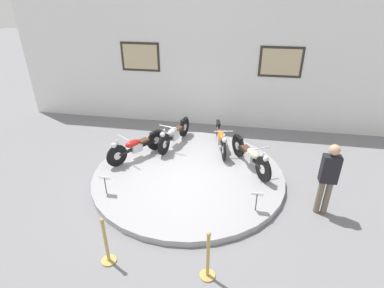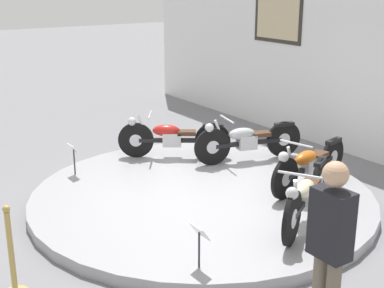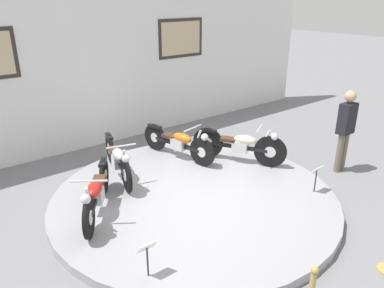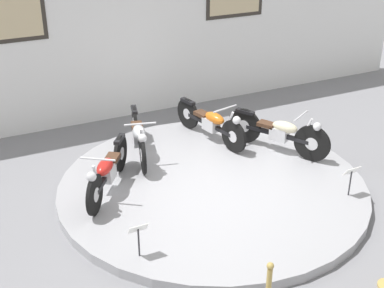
{
  "view_description": "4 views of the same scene",
  "coord_description": "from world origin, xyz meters",
  "px_view_note": "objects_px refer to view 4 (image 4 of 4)",
  "views": [
    {
      "loc": [
        1.3,
        -6.66,
        4.51
      ],
      "look_at": [
        0.08,
        0.13,
        0.93
      ],
      "focal_mm": 28.0,
      "sensor_mm": 36.0,
      "label": 1
    },
    {
      "loc": [
        6.02,
        -4.25,
        3.18
      ],
      "look_at": [
        -0.27,
        0.0,
        0.83
      ],
      "focal_mm": 50.0,
      "sensor_mm": 36.0,
      "label": 2
    },
    {
      "loc": [
        -3.66,
        -4.6,
        3.48
      ],
      "look_at": [
        0.25,
        0.38,
        0.93
      ],
      "focal_mm": 35.0,
      "sensor_mm": 36.0,
      "label": 3
    },
    {
      "loc": [
        -3.6,
        -6.7,
        4.61
      ],
      "look_at": [
        -0.29,
        0.17,
        0.85
      ],
      "focal_mm": 50.0,
      "sensor_mm": 36.0,
      "label": 4
    }
  ],
  "objects_px": {
    "motorcycle_silver": "(139,136)",
    "info_placard_front_left": "(138,233)",
    "motorcycle_red": "(107,170)",
    "info_placard_front_centre": "(351,175)",
    "motorcycle_cream": "(279,132)",
    "motorcycle_orange": "(211,122)"
  },
  "relations": [
    {
      "from": "motorcycle_silver",
      "to": "info_placard_front_centre",
      "type": "bearing_deg",
      "value": -47.61
    },
    {
      "from": "motorcycle_orange",
      "to": "motorcycle_cream",
      "type": "xyz_separation_m",
      "value": [
        0.88,
        -0.96,
        0.02
      ]
    },
    {
      "from": "motorcycle_red",
      "to": "motorcycle_cream",
      "type": "height_order",
      "value": "motorcycle_cream"
    },
    {
      "from": "motorcycle_red",
      "to": "info_placard_front_centre",
      "type": "bearing_deg",
      "value": -27.55
    },
    {
      "from": "motorcycle_silver",
      "to": "info_placard_front_left",
      "type": "relative_size",
      "value": 3.79
    },
    {
      "from": "motorcycle_red",
      "to": "info_placard_front_left",
      "type": "relative_size",
      "value": 3.22
    },
    {
      "from": "info_placard_front_left",
      "to": "info_placard_front_centre",
      "type": "bearing_deg",
      "value": 0.0
    },
    {
      "from": "motorcycle_red",
      "to": "motorcycle_cream",
      "type": "distance_m",
      "value": 3.23
    },
    {
      "from": "motorcycle_red",
      "to": "motorcycle_orange",
      "type": "height_order",
      "value": "motorcycle_red"
    },
    {
      "from": "motorcycle_red",
      "to": "info_placard_front_left",
      "type": "distance_m",
      "value": 1.77
    },
    {
      "from": "info_placard_front_left",
      "to": "info_placard_front_centre",
      "type": "distance_m",
      "value": 3.52
    },
    {
      "from": "motorcycle_orange",
      "to": "motorcycle_cream",
      "type": "bearing_deg",
      "value": -47.43
    },
    {
      "from": "info_placard_front_left",
      "to": "info_placard_front_centre",
      "type": "height_order",
      "value": "same"
    },
    {
      "from": "info_placard_front_left",
      "to": "motorcycle_silver",
      "type": "bearing_deg",
      "value": 69.3
    },
    {
      "from": "motorcycle_cream",
      "to": "info_placard_front_centre",
      "type": "distance_m",
      "value": 1.77
    },
    {
      "from": "motorcycle_silver",
      "to": "motorcycle_cream",
      "type": "distance_m",
      "value": 2.53
    },
    {
      "from": "motorcycle_cream",
      "to": "info_placard_front_left",
      "type": "height_order",
      "value": "motorcycle_cream"
    },
    {
      "from": "info_placard_front_left",
      "to": "motorcycle_red",
      "type": "bearing_deg",
      "value": 85.38
    },
    {
      "from": "motorcycle_silver",
      "to": "info_placard_front_centre",
      "type": "relative_size",
      "value": 3.79
    },
    {
      "from": "motorcycle_silver",
      "to": "motorcycle_cream",
      "type": "relative_size",
      "value": 1.09
    },
    {
      "from": "motorcycle_orange",
      "to": "info_placard_front_left",
      "type": "bearing_deg",
      "value": -132.4
    },
    {
      "from": "motorcycle_cream",
      "to": "motorcycle_silver",
      "type": "bearing_deg",
      "value": 157.61
    }
  ]
}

